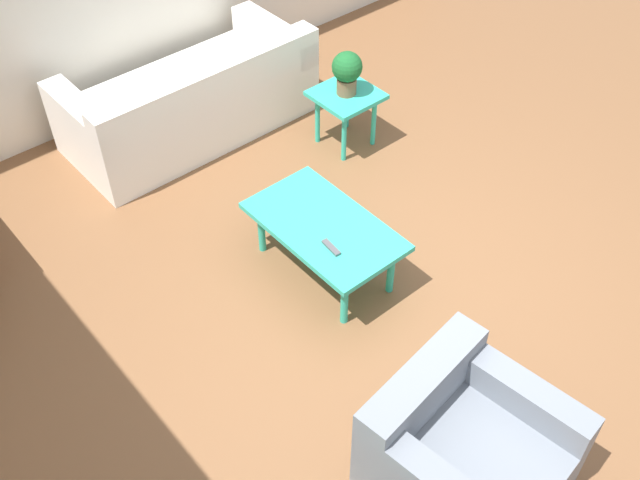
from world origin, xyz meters
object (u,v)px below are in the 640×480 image
sofa (192,102)px  armchair (464,452)px  potted_plant (347,71)px  side_table_plant (346,101)px  coffee_table (324,229)px

sofa → armchair: (-3.62, 0.71, 0.00)m
armchair → potted_plant: bearing=52.4°
sofa → side_table_plant: sofa is taller
sofa → potted_plant: 1.35m
coffee_table → side_table_plant: side_table_plant is taller
coffee_table → armchair: bearing=164.0°
sofa → coffee_table: sofa is taller
coffee_table → side_table_plant: bearing=-47.7°
armchair → potted_plant: size_ratio=2.77×
side_table_plant → potted_plant: bearing=0.0°
side_table_plant → potted_plant: 0.29m
sofa → side_table_plant: 1.29m
sofa → armchair: 3.69m
armchair → coffee_table: size_ratio=0.93×
coffee_table → sofa: bearing=-6.7°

